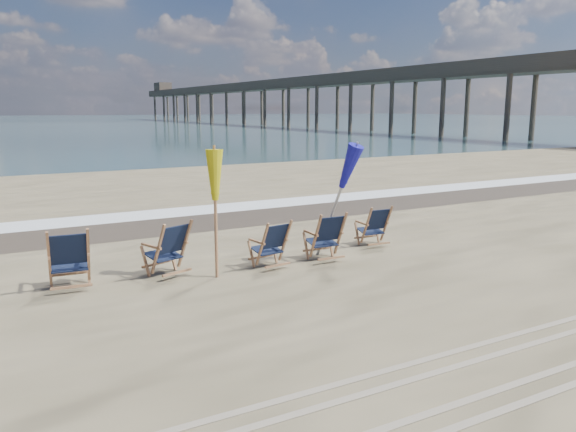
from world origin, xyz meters
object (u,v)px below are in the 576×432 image
beach_chair_1 (185,246)px  beach_chair_2 (285,242)px  beach_chair_0 (89,258)px  beach_chair_3 (341,235)px  umbrella_yellow (215,182)px  fishing_pier (280,97)px  beach_chair_4 (386,225)px  umbrella_blue (335,165)px

beach_chair_1 → beach_chair_2: beach_chair_1 is taller
beach_chair_0 → beach_chair_2: (3.37, -0.38, -0.06)m
beach_chair_0 → beach_chair_3: bearing=179.2°
beach_chair_3 → umbrella_yellow: size_ratio=0.45×
beach_chair_2 → beach_chair_3: size_ratio=0.94×
umbrella_yellow → fishing_pier: size_ratio=0.02×
beach_chair_0 → beach_chair_4: (6.00, -0.01, -0.07)m
beach_chair_3 → beach_chair_1: bearing=-8.7°
beach_chair_3 → fishing_pier: size_ratio=0.01×
umbrella_yellow → umbrella_blue: umbrella_blue is taller
beach_chair_2 → umbrella_blue: size_ratio=0.39×
beach_chair_0 → umbrella_yellow: bearing=175.6°
beach_chair_0 → beach_chair_2: bearing=179.1°
beach_chair_4 → umbrella_blue: (-1.52, -0.31, 1.36)m
beach_chair_2 → fishing_pier: size_ratio=0.01×
beach_chair_1 → fishing_pier: 82.01m
beach_chair_3 → fishing_pier: (37.02, 72.10, 4.17)m
umbrella_yellow → beach_chair_2: bearing=-1.0°
beach_chair_4 → umbrella_yellow: 4.15m
beach_chair_3 → umbrella_blue: 1.33m
beach_chair_0 → beach_chair_4: size_ratio=1.17×
fishing_pier → umbrella_blue: bearing=-117.3°
beach_chair_1 → beach_chair_2: 1.81m
beach_chair_2 → umbrella_yellow: (-1.33, 0.02, 1.19)m
beach_chair_1 → beach_chair_2: bearing=146.0°
beach_chair_4 → umbrella_blue: 2.06m
beach_chair_1 → beach_chair_4: bearing=159.6°
beach_chair_2 → beach_chair_3: 1.14m
beach_chair_0 → fishing_pier: 82.88m
umbrella_blue → beach_chair_3: bearing=-81.3°
beach_chair_4 → beach_chair_1: bearing=2.9°
beach_chair_3 → umbrella_blue: (-0.03, 0.18, 1.32)m
beach_chair_0 → umbrella_yellow: size_ratio=0.48×
beach_chair_1 → beach_chair_2: (1.75, -0.46, -0.05)m
beach_chair_2 → beach_chair_4: 2.65m
beach_chair_3 → umbrella_blue: umbrella_blue is taller
beach_chair_0 → beach_chair_2: beach_chair_0 is taller
beach_chair_3 → umbrella_yellow: 2.73m
beach_chair_4 → umbrella_blue: size_ratio=0.38×
fishing_pier → umbrella_yellow: bearing=-118.8°
beach_chair_2 → beach_chair_4: size_ratio=1.02×
beach_chair_3 → beach_chair_4: 1.57m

